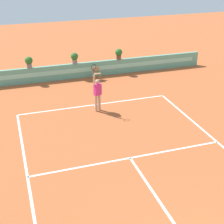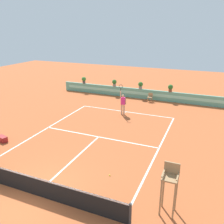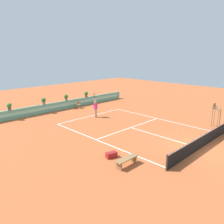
# 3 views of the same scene
# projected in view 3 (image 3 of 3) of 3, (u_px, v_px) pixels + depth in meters

# --- Properties ---
(ground_plane) EXTENTS (60.00, 60.00, 0.00)m
(ground_plane) POSITION_uv_depth(u_px,v_px,m) (134.00, 129.00, 19.91)
(ground_plane) COLOR #B2562D
(court_lines) EXTENTS (8.32, 11.94, 0.01)m
(court_lines) POSITION_uv_depth(u_px,v_px,m) (128.00, 127.00, 20.40)
(court_lines) COLOR white
(court_lines) RESTS_ON ground
(net) EXTENTS (8.92, 0.10, 1.00)m
(net) POSITION_uv_depth(u_px,v_px,m) (201.00, 142.00, 15.67)
(net) COLOR #333333
(net) RESTS_ON ground
(back_wall_barrier) EXTENTS (18.00, 0.21, 1.00)m
(back_wall_barrier) POSITION_uv_depth(u_px,v_px,m) (67.00, 105.00, 26.90)
(back_wall_barrier) COLOR #60A88E
(back_wall_barrier) RESTS_ON ground
(umpire_chair) EXTENTS (0.60, 0.60, 2.14)m
(umpire_chair) POSITION_uv_depth(u_px,v_px,m) (216.00, 112.00, 20.12)
(umpire_chair) COLOR #99754C
(umpire_chair) RESTS_ON ground
(ball_kid_chair) EXTENTS (0.44, 0.44, 0.85)m
(ball_kid_chair) POSITION_uv_depth(u_px,v_px,m) (79.00, 104.00, 27.21)
(ball_kid_chair) COLOR #99754C
(ball_kid_chair) RESTS_ON ground
(bench_courtside) EXTENTS (1.60, 0.44, 0.51)m
(bench_courtside) POSITION_uv_depth(u_px,v_px,m) (127.00, 160.00, 13.23)
(bench_courtside) COLOR olive
(bench_courtside) RESTS_ON ground
(gear_bag) EXTENTS (0.77, 0.53, 0.36)m
(gear_bag) POSITION_uv_depth(u_px,v_px,m) (111.00, 155.00, 14.37)
(gear_bag) COLOR maroon
(gear_bag) RESTS_ON ground
(tennis_player) EXTENTS (0.60, 0.32, 2.58)m
(tennis_player) POSITION_uv_depth(u_px,v_px,m) (96.00, 107.00, 23.15)
(tennis_player) COLOR tan
(tennis_player) RESTS_ON ground
(tennis_ball_near_baseline) EXTENTS (0.07, 0.07, 0.07)m
(tennis_ball_near_baseline) POSITION_uv_depth(u_px,v_px,m) (184.00, 131.00, 19.25)
(tennis_ball_near_baseline) COLOR #CCE033
(tennis_ball_near_baseline) RESTS_ON ground
(potted_plant_far_left) EXTENTS (0.48, 0.48, 0.72)m
(potted_plant_far_left) POSITION_uv_depth(u_px,v_px,m) (9.00, 106.00, 22.14)
(potted_plant_far_left) COLOR #514C47
(potted_plant_far_left) RESTS_ON back_wall_barrier
(potted_plant_left) EXTENTS (0.48, 0.48, 0.72)m
(potted_plant_left) POSITION_uv_depth(u_px,v_px,m) (44.00, 101.00, 24.66)
(potted_plant_left) COLOR gray
(potted_plant_left) RESTS_ON back_wall_barrier
(potted_plant_right) EXTENTS (0.48, 0.48, 0.72)m
(potted_plant_right) POSITION_uv_depth(u_px,v_px,m) (86.00, 94.00, 28.69)
(potted_plant_right) COLOR brown
(potted_plant_right) RESTS_ON back_wall_barrier
(potted_plant_centre) EXTENTS (0.48, 0.48, 0.72)m
(potted_plant_centre) POSITION_uv_depth(u_px,v_px,m) (66.00, 97.00, 26.63)
(potted_plant_centre) COLOR gray
(potted_plant_centre) RESTS_ON back_wall_barrier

